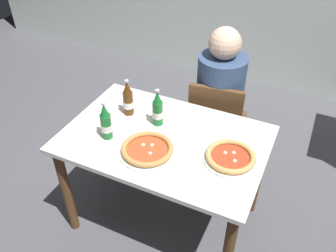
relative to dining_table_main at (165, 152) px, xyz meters
name	(u,v)px	position (x,y,z in m)	size (l,w,h in m)	color
ground_plane	(165,217)	(0.00, 0.00, -0.64)	(8.00, 8.00, 0.00)	#4C4C51
dining_table_main	(165,152)	(0.00, 0.00, 0.00)	(1.20, 0.80, 0.75)	silver
chair_behind_table	(216,123)	(0.13, 0.61, -0.15)	(0.45, 0.45, 0.85)	brown
diner_seated	(218,108)	(0.13, 0.66, -0.05)	(0.34, 0.34, 1.21)	#2D3342
pizza_margherita_near	(230,157)	(0.41, -0.02, 0.14)	(0.30, 0.30, 0.04)	white
pizza_marinara_far	(147,150)	(-0.03, -0.16, 0.13)	(0.32, 0.32, 0.04)	white
beer_bottle_left	(128,100)	(-0.31, 0.12, 0.22)	(0.07, 0.07, 0.25)	#512D0F
beer_bottle_center	(158,110)	(-0.10, 0.10, 0.22)	(0.07, 0.07, 0.25)	#196B2D
beer_bottle_right	(106,123)	(-0.31, -0.14, 0.22)	(0.07, 0.07, 0.25)	#196B2D
napkin_with_cutlery	(190,121)	(0.07, 0.21, 0.12)	(0.22, 0.22, 0.01)	white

